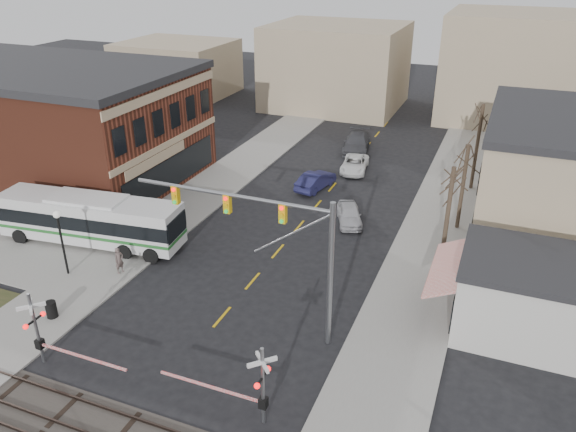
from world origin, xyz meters
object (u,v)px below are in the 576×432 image
object	(u,v)px
car_a	(349,214)
car_c	(355,164)
car_b	(316,180)
traffic_signal_mast	(275,234)
trash_bin	(51,309)
pedestrian_far	(129,229)
car_d	(357,143)
rr_crossing_west	(43,331)
transit_bus	(90,219)
pedestrian_near	(119,260)
rr_crossing_east	(254,384)
street_lamp	(60,230)

from	to	relation	value
car_a	car_c	bearing A→B (deg)	81.35
car_a	car_b	distance (m)	6.86
traffic_signal_mast	car_c	xyz separation A→B (m)	(-2.51, 24.27, -5.13)
trash_bin	car_c	size ratio (longest dim) A/B	0.20
car_a	car_b	size ratio (longest dim) A/B	0.91
trash_bin	pedestrian_far	distance (m)	9.20
car_d	traffic_signal_mast	bearing A→B (deg)	-92.18
traffic_signal_mast	car_b	bearing A→B (deg)	103.13
trash_bin	rr_crossing_west	bearing A→B (deg)	-49.01
transit_bus	car_b	xyz separation A→B (m)	(11.04, 14.88, -1.13)
transit_bus	pedestrian_near	distance (m)	5.08
traffic_signal_mast	car_d	world-z (taller)	traffic_signal_mast
car_a	car_b	world-z (taller)	car_b
car_a	rr_crossing_west	bearing A→B (deg)	-136.62
rr_crossing_west	trash_bin	world-z (taller)	rr_crossing_west
car_a	pedestrian_far	distance (m)	15.85
rr_crossing_east	car_b	size ratio (longest dim) A/B	1.24
trash_bin	pedestrian_far	bearing A→B (deg)	99.41
trash_bin	car_b	xyz separation A→B (m)	(7.39, 22.79, 0.15)
car_b	car_c	xyz separation A→B (m)	(1.94, 5.20, -0.09)
car_b	pedestrian_far	size ratio (longest dim) A/B	2.78
car_a	rr_crossing_east	bearing A→B (deg)	-107.76
rr_crossing_west	car_c	size ratio (longest dim) A/B	1.19
car_b	pedestrian_far	xyz separation A→B (m)	(-8.90, -13.72, 0.19)
car_a	car_d	distance (m)	16.30
rr_crossing_west	pedestrian_far	bearing A→B (deg)	108.76
car_d	pedestrian_near	size ratio (longest dim) A/B	3.41
transit_bus	traffic_signal_mast	world-z (taller)	traffic_signal_mast
rr_crossing_west	street_lamp	world-z (taller)	street_lamp
traffic_signal_mast	car_d	distance (m)	30.35
trash_bin	car_d	xyz separation A→B (m)	(8.00, 33.42, 0.26)
pedestrian_near	transit_bus	bearing A→B (deg)	72.13
car_c	trash_bin	bearing A→B (deg)	-115.93
traffic_signal_mast	pedestrian_near	xyz separation A→B (m)	(-11.24, 1.54, -4.80)
pedestrian_far	rr_crossing_east	bearing A→B (deg)	-58.20
car_d	pedestrian_far	size ratio (longest dim) A/B	3.63
rr_crossing_west	car_d	size ratio (longest dim) A/B	0.95
pedestrian_near	car_a	bearing A→B (deg)	-28.28
pedestrian_far	trash_bin	bearing A→B (deg)	-101.14
car_c	pedestrian_far	xyz separation A→B (m)	(-10.83, -18.92, 0.27)
transit_bus	rr_crossing_east	xyz separation A→B (m)	(17.12, -10.40, 0.10)
transit_bus	rr_crossing_east	world-z (taller)	rr_crossing_east
car_c	car_d	xyz separation A→B (m)	(-1.33, 5.43, 0.20)
rr_crossing_east	transit_bus	bearing A→B (deg)	148.72
pedestrian_far	car_a	bearing A→B (deg)	11.97
car_c	pedestrian_near	world-z (taller)	pedestrian_near
car_a	car_d	bearing A→B (deg)	81.37
trash_bin	traffic_signal_mast	bearing A→B (deg)	17.44
trash_bin	car_a	distance (m)	21.22
street_lamp	car_b	size ratio (longest dim) A/B	0.95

